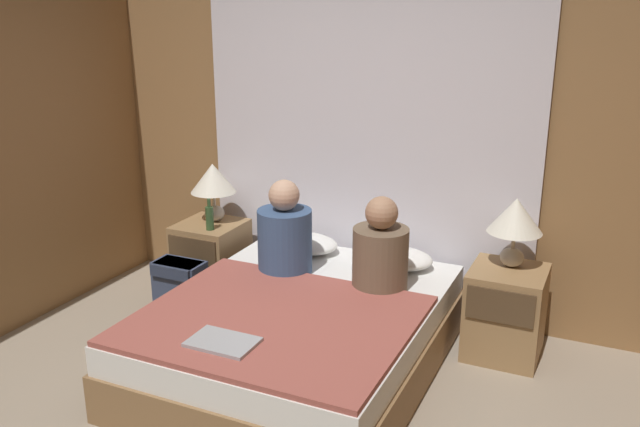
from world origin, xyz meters
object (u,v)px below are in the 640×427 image
at_px(lamp_right, 515,219).
at_px(pillow_right, 396,258).
at_px(nightstand_right, 505,312).
at_px(person_left_in_bed, 285,235).
at_px(bed, 300,336).
at_px(beer_bottle_on_left_stand, 210,217).
at_px(nightstand_left, 211,259).
at_px(backpack_on_floor, 180,287).
at_px(pillow_left, 304,243).
at_px(laptop_on_bed, 223,342).
at_px(person_right_in_bed, 380,252).
at_px(lamp_left, 213,181).

height_order(lamp_right, pillow_right, lamp_right).
relative_size(nightstand_right, lamp_right, 1.30).
bearing_deg(person_left_in_bed, nightstand_right, 13.17).
height_order(bed, beer_bottle_on_left_stand, beer_bottle_on_left_stand).
xyz_separation_m(nightstand_left, backpack_on_floor, (0.04, -0.44, -0.04)).
xyz_separation_m(pillow_left, pillow_right, (0.67, 0.00, 0.00)).
bearing_deg(laptop_on_bed, backpack_on_floor, 135.63).
relative_size(lamp_right, beer_bottle_on_left_stand, 1.89).
height_order(pillow_right, laptop_on_bed, pillow_right).
height_order(nightstand_right, person_right_in_bed, person_right_in_bed).
bearing_deg(laptop_on_bed, nightstand_right, 49.34).
bearing_deg(person_right_in_bed, lamp_right, 28.81).
bearing_deg(laptop_on_bed, lamp_left, 124.23).
bearing_deg(pillow_left, lamp_left, 179.00).
height_order(bed, lamp_right, lamp_right).
bearing_deg(pillow_right, beer_bottle_on_left_stand, -172.51).
distance_m(nightstand_left, lamp_right, 2.20).
xyz_separation_m(lamp_left, lamp_right, (2.12, 0.00, 0.00)).
bearing_deg(person_left_in_bed, pillow_left, 97.65).
xyz_separation_m(nightstand_left, laptop_on_bed, (0.97, -1.35, 0.20)).
xyz_separation_m(lamp_right, beer_bottle_on_left_stand, (-2.04, -0.19, -0.21)).
bearing_deg(pillow_right, nightstand_left, -177.55).
distance_m(lamp_left, lamp_right, 2.12).
bearing_deg(backpack_on_floor, pillow_right, 20.12).
distance_m(lamp_right, person_left_in_bed, 1.41).
bearing_deg(lamp_right, lamp_left, 180.00).
bearing_deg(bed, backpack_on_floor, 166.50).
relative_size(pillow_left, beer_bottle_on_left_stand, 2.15).
bearing_deg(bed, laptop_on_bed, -98.20).
xyz_separation_m(bed, pillow_left, (-0.33, 0.74, 0.28)).
distance_m(pillow_left, laptop_on_bed, 1.43).
xyz_separation_m(bed, laptop_on_bed, (-0.10, -0.66, 0.26)).
bearing_deg(laptop_on_bed, person_right_in_bed, 66.31).
height_order(laptop_on_bed, backpack_on_floor, laptop_on_bed).
xyz_separation_m(beer_bottle_on_left_stand, backpack_on_floor, (-0.04, -0.33, -0.41)).
bearing_deg(pillow_right, laptop_on_bed, -106.95).
xyz_separation_m(lamp_right, pillow_right, (-0.73, -0.01, -0.36)).
distance_m(pillow_right, laptop_on_bed, 1.47).
relative_size(bed, laptop_on_bed, 5.67).
bearing_deg(person_right_in_bed, nightstand_right, 24.09).
xyz_separation_m(nightstand_right, lamp_right, (-0.00, 0.07, 0.57)).
relative_size(nightstand_left, laptop_on_bed, 1.65).
distance_m(lamp_right, person_right_in_bed, 0.83).
xyz_separation_m(nightstand_right, beer_bottle_on_left_stand, (-2.04, -0.11, 0.37)).
height_order(nightstand_right, person_left_in_bed, person_left_in_bed).
distance_m(lamp_left, backpack_on_floor, 0.80).
bearing_deg(laptop_on_bed, bed, 81.80).
xyz_separation_m(beer_bottle_on_left_stand, laptop_on_bed, (0.89, -1.24, -0.17)).
bearing_deg(bed, nightstand_right, 32.80).
xyz_separation_m(nightstand_left, lamp_left, (0.00, 0.07, 0.57)).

